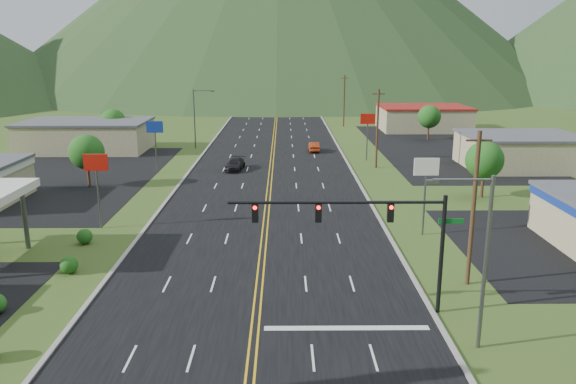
{
  "coord_description": "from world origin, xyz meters",
  "views": [
    {
      "loc": [
        1.57,
        -15.75,
        14.76
      ],
      "look_at": [
        1.91,
        24.61,
        4.5
      ],
      "focal_mm": 35.0,
      "sensor_mm": 36.0,
      "label": 1
    }
  ],
  "objects_px": {
    "car_red_far": "(314,147)",
    "traffic_signal": "(372,224)",
    "streetlight_east": "(480,252)",
    "streetlight_west": "(196,115)",
    "car_dark_mid": "(235,165)"
  },
  "relations": [
    {
      "from": "streetlight_east",
      "to": "car_red_far",
      "type": "bearing_deg",
      "value": 95.07
    },
    {
      "from": "car_dark_mid",
      "to": "traffic_signal",
      "type": "bearing_deg",
      "value": -68.26
    },
    {
      "from": "traffic_signal",
      "to": "car_dark_mid",
      "type": "relative_size",
      "value": 2.71
    },
    {
      "from": "streetlight_west",
      "to": "car_dark_mid",
      "type": "relative_size",
      "value": 1.86
    },
    {
      "from": "streetlight_east",
      "to": "car_red_far",
      "type": "height_order",
      "value": "streetlight_east"
    },
    {
      "from": "streetlight_west",
      "to": "car_red_far",
      "type": "distance_m",
      "value": 18.64
    },
    {
      "from": "streetlight_east",
      "to": "traffic_signal",
      "type": "bearing_deg",
      "value": 139.61
    },
    {
      "from": "car_dark_mid",
      "to": "car_red_far",
      "type": "bearing_deg",
      "value": 57.36
    },
    {
      "from": "streetlight_west",
      "to": "traffic_signal",
      "type": "bearing_deg",
      "value": -72.03
    },
    {
      "from": "car_red_far",
      "to": "traffic_signal",
      "type": "bearing_deg",
      "value": 89.89
    },
    {
      "from": "streetlight_west",
      "to": "car_dark_mid",
      "type": "bearing_deg",
      "value": -66.35
    },
    {
      "from": "streetlight_west",
      "to": "car_red_far",
      "type": "bearing_deg",
      "value": -10.09
    },
    {
      "from": "streetlight_east",
      "to": "streetlight_west",
      "type": "xyz_separation_m",
      "value": [
        -22.86,
        60.0,
        0.0
      ]
    },
    {
      "from": "traffic_signal",
      "to": "car_red_far",
      "type": "bearing_deg",
      "value": 90.38
    },
    {
      "from": "traffic_signal",
      "to": "car_red_far",
      "type": "relative_size",
      "value": 3.07
    }
  ]
}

